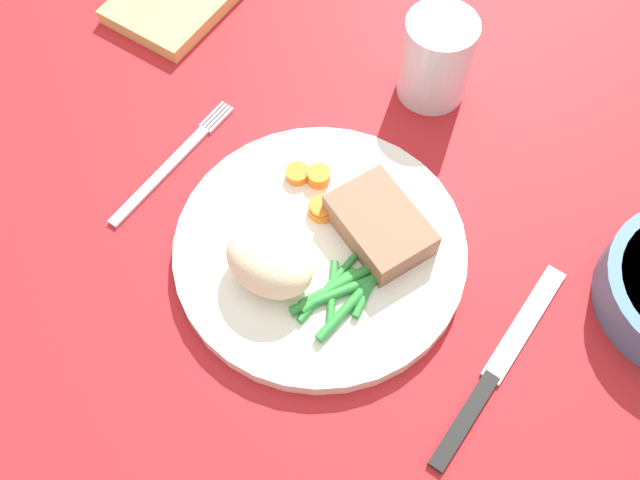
# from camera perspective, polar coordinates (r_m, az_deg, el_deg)

# --- Properties ---
(dining_table) EXTENTS (1.20, 0.90, 0.02)m
(dining_table) POSITION_cam_1_polar(r_m,az_deg,el_deg) (0.67, -0.26, 0.54)
(dining_table) COLOR red
(dining_table) RESTS_ON ground
(dinner_plate) EXTENTS (0.25, 0.25, 0.02)m
(dinner_plate) POSITION_cam_1_polar(r_m,az_deg,el_deg) (0.64, 0.00, -0.77)
(dinner_plate) COLOR white
(dinner_plate) RESTS_ON dining_table
(meat_portion) EXTENTS (0.10, 0.09, 0.03)m
(meat_portion) POSITION_cam_1_polar(r_m,az_deg,el_deg) (0.63, 4.68, 1.19)
(meat_portion) COLOR #936047
(meat_portion) RESTS_ON dinner_plate
(mashed_potatoes) EXTENTS (0.08, 0.06, 0.05)m
(mashed_potatoes) POSITION_cam_1_polar(r_m,az_deg,el_deg) (0.60, -4.31, -1.42)
(mashed_potatoes) COLOR beige
(mashed_potatoes) RESTS_ON dinner_plate
(carrot_slices) EXTENTS (0.06, 0.05, 0.01)m
(carrot_slices) POSITION_cam_1_polar(r_m,az_deg,el_deg) (0.65, -0.39, 3.79)
(carrot_slices) COLOR orange
(carrot_slices) RESTS_ON dinner_plate
(green_beans) EXTENTS (0.05, 0.10, 0.01)m
(green_beans) POSITION_cam_1_polar(r_m,az_deg,el_deg) (0.61, 1.72, -4.04)
(green_beans) COLOR #2D8C38
(green_beans) RESTS_ON dinner_plate
(fork) EXTENTS (0.01, 0.17, 0.00)m
(fork) POSITION_cam_1_polar(r_m,az_deg,el_deg) (0.71, -11.41, 5.90)
(fork) COLOR silver
(fork) RESTS_ON dining_table
(knife) EXTENTS (0.02, 0.20, 0.01)m
(knife) POSITION_cam_1_polar(r_m,az_deg,el_deg) (0.62, 13.58, -9.67)
(knife) COLOR black
(knife) RESTS_ON dining_table
(water_glass) EXTENTS (0.07, 0.07, 0.09)m
(water_glass) POSITION_cam_1_polar(r_m,az_deg,el_deg) (0.73, 8.84, 13.51)
(water_glass) COLOR silver
(water_glass) RESTS_ON dining_table
(napkin) EXTENTS (0.11, 0.13, 0.02)m
(napkin) POSITION_cam_1_polar(r_m,az_deg,el_deg) (0.84, -11.21, 17.86)
(napkin) COLOR #DBBC6B
(napkin) RESTS_ON dining_table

